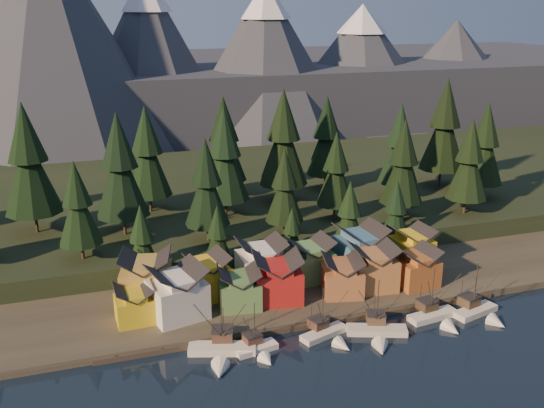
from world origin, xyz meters
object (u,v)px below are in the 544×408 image
object	(u,v)px
boat_5	(437,311)
boat_1	(221,344)
house_front_0	(135,303)
boat_6	(481,306)
boat_3	(328,329)
house_back_0	(146,277)
boat_4	(378,327)
house_front_1	(177,291)
house_back_1	(207,275)
boat_2	(258,343)

from	to	relation	value
boat_5	boat_1	bearing A→B (deg)	171.23
boat_1	house_front_0	bearing A→B (deg)	149.00
boat_6	house_front_0	world-z (taller)	boat_6
boat_1	boat_3	distance (m)	19.92
house_back_0	boat_4	bearing A→B (deg)	-18.93
boat_1	house_front_1	distance (m)	15.41
house_front_0	house_back_1	size ratio (longest dim) A/B	0.79
boat_3	house_back_1	world-z (taller)	house_back_1
house_front_1	house_back_1	xyz separation A→B (m)	(7.04, 6.24, -0.51)
boat_3	house_front_0	xyz separation A→B (m)	(-32.87, 14.77, 3.34)
boat_5	house_front_0	bearing A→B (deg)	156.99
boat_2	house_back_1	distance (m)	22.10
boat_6	boat_5	bearing A→B (deg)	159.37
boat_4	house_back_0	xyz separation A→B (m)	(-38.76, 23.96, 4.91)
boat_2	boat_5	world-z (taller)	boat_5
boat_4	boat_6	size ratio (longest dim) A/B	1.02
boat_3	boat_4	bearing A→B (deg)	-32.88
boat_6	house_back_0	bearing A→B (deg)	145.01
boat_4	house_back_0	bearing A→B (deg)	168.39
boat_2	boat_6	xyz separation A→B (m)	(45.18, -0.79, 0.27)
boat_5	boat_6	size ratio (longest dim) A/B	0.97
house_front_1	house_back_1	bearing A→B (deg)	28.05
boat_3	boat_6	size ratio (longest dim) A/B	0.89
boat_1	boat_4	xyz separation A→B (m)	(28.81, -2.65, -0.20)
boat_4	boat_5	xyz separation A→B (m)	(13.59, 1.70, 0.04)
boat_1	house_front_0	world-z (taller)	boat_1
boat_1	boat_5	xyz separation A→B (m)	(42.40, -0.95, -0.16)
boat_1	boat_2	distance (m)	6.41
house_front_0	house_back_0	xyz separation A→B (m)	(3.01, 6.88, 1.73)
boat_3	house_front_0	size ratio (longest dim) A/B	1.41
boat_6	house_back_0	distance (m)	65.85
boat_2	boat_3	bearing A→B (deg)	-7.14
house_front_0	house_front_1	world-z (taller)	house_front_1
boat_4	house_front_0	size ratio (longest dim) A/B	1.62
boat_1	boat_2	world-z (taller)	boat_1
boat_3	house_front_1	bearing A→B (deg)	132.18
boat_5	house_front_1	distance (m)	49.97
house_front_1	house_back_1	size ratio (longest dim) A/B	1.23
boat_4	boat_2	bearing A→B (deg)	-163.61
house_back_1	boat_1	bearing A→B (deg)	-105.12
house_back_1	boat_5	bearing A→B (deg)	-37.04
boat_2	boat_4	world-z (taller)	boat_4
boat_1	boat_5	world-z (taller)	boat_1
house_front_0	house_back_1	bearing A→B (deg)	17.98
boat_2	boat_5	distance (m)	36.11
boat_1	boat_4	bearing A→B (deg)	11.82
boat_4	house_back_0	size ratio (longest dim) A/B	1.06
house_front_1	house_back_0	world-z (taller)	house_back_0
boat_4	boat_6	xyz separation A→B (m)	(22.66, 0.68, 0.21)
house_back_1	boat_6	bearing A→B (deg)	-33.57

